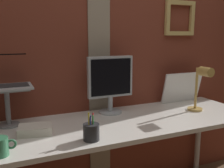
{
  "coord_description": "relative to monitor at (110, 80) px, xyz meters",
  "views": [
    {
      "loc": [
        -0.83,
        -1.5,
        1.34
      ],
      "look_at": [
        -0.1,
        0.15,
        1.0
      ],
      "focal_mm": 41.07,
      "sensor_mm": 36.0,
      "label": 1
    }
  ],
  "objects": [
    {
      "name": "laptop_stand",
      "position": [
        -0.74,
        0.0,
        -0.08
      ],
      "size": [
        0.28,
        0.22,
        0.26
      ],
      "color": "gray",
      "rests_on": "desk"
    },
    {
      "name": "paper_clutter_stack",
      "position": [
        -0.6,
        -0.21,
        -0.23
      ],
      "size": [
        0.22,
        0.17,
        0.05
      ],
      "primitive_type": "cube",
      "rotation": [
        0.0,
        0.0,
        -0.18
      ],
      "color": "silver",
      "rests_on": "desk"
    },
    {
      "name": "desk",
      "position": [
        -0.04,
        -0.21,
        -0.32
      ],
      "size": [
        2.12,
        0.67,
        0.75
      ],
      "color": "silver",
      "rests_on": "ground_plane"
    },
    {
      "name": "brick_wall_back",
      "position": [
        0.07,
        0.18,
        0.35
      ],
      "size": [
        3.36,
        0.16,
        2.69
      ],
      "color": "brown",
      "rests_on": "ground_plane"
    },
    {
      "name": "desk_lamp",
      "position": [
        0.65,
        -0.27,
        -0.03
      ],
      "size": [
        0.12,
        0.2,
        0.36
      ],
      "color": "tan",
      "rests_on": "desk"
    },
    {
      "name": "laptop",
      "position": [
        -0.74,
        0.07,
        0.06
      ],
      "size": [
        0.32,
        0.28,
        0.23
      ],
      "color": "#ADB2B7",
      "rests_on": "laptop_stand"
    },
    {
      "name": "coffee_mug",
      "position": [
        -0.8,
        -0.45,
        -0.21
      ],
      "size": [
        0.13,
        0.09,
        0.09
      ],
      "color": "#33724C",
      "rests_on": "desk"
    },
    {
      "name": "pen_cup",
      "position": [
        -0.31,
        -0.45,
        -0.21
      ],
      "size": [
        0.09,
        0.09,
        0.17
      ],
      "color": "#262628",
      "rests_on": "desk"
    },
    {
      "name": "whiteboard_panel",
      "position": [
        0.71,
        0.03,
        -0.12
      ],
      "size": [
        0.39,
        0.08,
        0.27
      ],
      "primitive_type": "cube",
      "rotation": [
        0.23,
        0.0,
        0.0
      ],
      "color": "white",
      "rests_on": "desk"
    },
    {
      "name": "monitor",
      "position": [
        0.0,
        0.0,
        0.0
      ],
      "size": [
        0.36,
        0.18,
        0.44
      ],
      "color": "#ADB2B7",
      "rests_on": "desk"
    }
  ]
}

